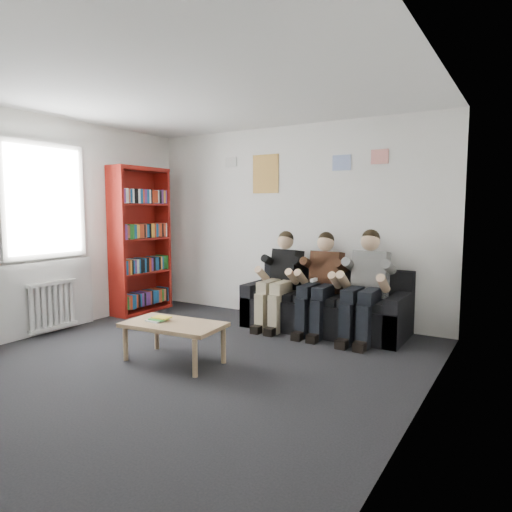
{
  "coord_description": "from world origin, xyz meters",
  "views": [
    {
      "loc": [
        2.94,
        -3.26,
        1.56
      ],
      "look_at": [
        0.16,
        1.3,
        1.0
      ],
      "focal_mm": 32.0,
      "sensor_mm": 36.0,
      "label": 1
    }
  ],
  "objects": [
    {
      "name": "person_middle",
      "position": [
        0.71,
        1.92,
        0.63
      ],
      "size": [
        0.39,
        0.83,
        1.26
      ],
      "rotation": [
        0.0,
        0.0,
        0.0
      ],
      "color": "#4B2619",
      "rests_on": "sofa"
    },
    {
      "name": "poster_pink",
      "position": [
        1.25,
        2.49,
        2.2
      ],
      "size": [
        0.22,
        0.01,
        0.18
      ],
      "primitive_type": "cube",
      "color": "#E246B7",
      "rests_on": "room_shell"
    },
    {
      "name": "coffee_table",
      "position": [
        -0.12,
        0.16,
        0.35
      ],
      "size": [
        1.01,
        0.55,
        0.4
      ],
      "rotation": [
        0.0,
        0.0,
        0.09
      ],
      "color": "tan",
      "rests_on": "ground"
    },
    {
      "name": "bookshelf",
      "position": [
        -2.06,
        1.65,
        1.08
      ],
      "size": [
        0.32,
        0.97,
        2.16
      ],
      "rotation": [
        0.0,
        0.0,
        -0.02
      ],
      "color": "maroon",
      "rests_on": "ground"
    },
    {
      "name": "room_shell",
      "position": [
        0.0,
        0.0,
        1.35
      ],
      "size": [
        5.0,
        5.0,
        5.0
      ],
      "color": "black",
      "rests_on": "ground"
    },
    {
      "name": "poster_sign",
      "position": [
        -1.0,
        2.49,
        2.25
      ],
      "size": [
        0.2,
        0.01,
        0.14
      ],
      "primitive_type": "cube",
      "color": "silver",
      "rests_on": "room_shell"
    },
    {
      "name": "sofa",
      "position": [
        0.71,
        2.11,
        0.28
      ],
      "size": [
        2.05,
        0.84,
        0.79
      ],
      "color": "black",
      "rests_on": "ground"
    },
    {
      "name": "window",
      "position": [
        -2.22,
        0.2,
        1.03
      ],
      "size": [
        0.05,
        1.3,
        2.36
      ],
      "color": "white",
      "rests_on": "room_shell"
    },
    {
      "name": "game_cases",
      "position": [
        -0.3,
        0.14,
        0.42
      ],
      "size": [
        0.21,
        0.18,
        0.04
      ],
      "rotation": [
        0.0,
        0.0,
        -0.05
      ],
      "color": "silver",
      "rests_on": "coffee_table"
    },
    {
      "name": "poster_blue",
      "position": [
        0.75,
        2.49,
        2.15
      ],
      "size": [
        0.25,
        0.01,
        0.2
      ],
      "primitive_type": "cube",
      "color": "#3F6DD8",
      "rests_on": "room_shell"
    },
    {
      "name": "poster_large",
      "position": [
        -0.4,
        2.49,
        2.05
      ],
      "size": [
        0.42,
        0.01,
        0.55
      ],
      "primitive_type": "cube",
      "color": "gold",
      "rests_on": "room_shell"
    },
    {
      "name": "person_left",
      "position": [
        0.14,
        1.92,
        0.62
      ],
      "size": [
        0.39,
        0.83,
        1.26
      ],
      "rotation": [
        0.0,
        0.0,
        -0.17
      ],
      "color": "black",
      "rests_on": "sofa"
    },
    {
      "name": "person_right",
      "position": [
        1.28,
        1.92,
        0.64
      ],
      "size": [
        0.41,
        0.88,
        1.31
      ],
      "rotation": [
        0.0,
        0.0,
        0.02
      ],
      "color": "silver",
      "rests_on": "sofa"
    },
    {
      "name": "radiator",
      "position": [
        -2.15,
        0.2,
        0.35
      ],
      "size": [
        0.1,
        0.64,
        0.6
      ],
      "color": "white",
      "rests_on": "ground"
    }
  ]
}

